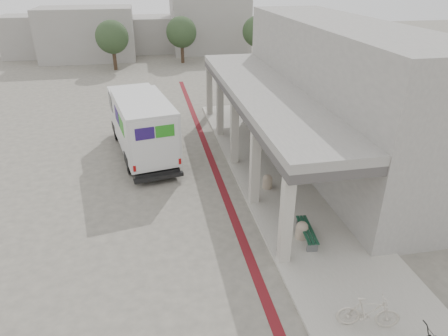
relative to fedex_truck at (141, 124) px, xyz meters
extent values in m
plane|color=#625D54|center=(2.53, -6.70, -1.78)|extent=(120.00, 120.00, 0.00)
cube|color=maroon|center=(3.53, -4.70, -1.77)|extent=(0.35, 40.00, 0.01)
cube|color=#9E9A8D|center=(6.53, -6.70, -1.72)|extent=(4.40, 28.00, 0.12)
cube|color=gray|center=(9.88, -2.20, 1.72)|extent=(4.30, 17.00, 7.00)
cube|color=#484544|center=(6.13, -2.20, 1.72)|extent=(3.40, 16.90, 0.35)
cube|color=gray|center=(6.13, -2.20, 2.07)|extent=(3.40, 16.90, 0.35)
cube|color=#999791|center=(-5.47, 27.30, 0.97)|extent=(10.00, 6.00, 5.50)
cube|color=#999791|center=(1.53, 31.30, 0.22)|extent=(8.00, 6.00, 4.00)
cube|color=#999791|center=(8.53, 29.30, 1.47)|extent=(9.00, 6.00, 6.50)
cube|color=#999791|center=(-11.47, 30.30, 0.47)|extent=(7.00, 5.00, 4.50)
cylinder|color=#38281C|center=(-2.47, 21.30, -0.58)|extent=(0.36, 0.36, 2.40)
sphere|color=#283A21|center=(-2.47, 21.30, 1.42)|extent=(3.20, 3.20, 3.20)
cylinder|color=#38281C|center=(4.53, 23.30, -0.58)|extent=(0.36, 0.36, 2.40)
sphere|color=#283A21|center=(4.53, 23.30, 1.42)|extent=(3.20, 3.20, 3.20)
cylinder|color=#38281C|center=(12.53, 22.30, -0.58)|extent=(0.36, 0.36, 2.40)
sphere|color=#283A21|center=(12.53, 22.30, 1.42)|extent=(3.20, 3.20, 3.20)
cube|color=black|center=(0.01, -0.04, -1.37)|extent=(3.39, 7.45, 0.31)
cube|color=silver|center=(0.17, -0.94, 0.22)|extent=(3.37, 5.69, 2.67)
cube|color=silver|center=(-0.46, 2.54, 0.07)|extent=(2.77, 2.35, 2.36)
cube|color=silver|center=(-0.65, 3.60, -0.80)|extent=(2.33, 1.01, 0.82)
cube|color=black|center=(-0.60, 3.35, 0.64)|extent=(2.31, 0.89, 1.08)
cube|color=black|center=(0.66, -3.67, -1.42)|extent=(2.37, 0.67, 0.18)
cube|color=#251358|center=(-1.17, -0.46, 0.69)|extent=(0.27, 1.42, 0.77)
cube|color=#25871D|center=(-0.90, -1.97, 0.69)|extent=(0.27, 1.42, 0.77)
cube|color=#251358|center=(0.19, -3.68, 0.84)|extent=(0.86, 0.18, 0.56)
cube|color=#25871D|center=(1.10, -3.52, 0.84)|extent=(0.86, 0.18, 0.56)
cylinder|color=black|center=(-1.52, 2.40, -1.31)|extent=(0.45, 0.96, 0.92)
cylinder|color=black|center=(0.60, 2.78, -1.31)|extent=(0.45, 0.96, 0.92)
cylinder|color=black|center=(-0.69, -2.25, -1.31)|extent=(0.45, 0.96, 0.92)
cylinder|color=black|center=(1.43, -1.86, -1.31)|extent=(0.45, 0.96, 0.92)
cube|color=slate|center=(5.79, -10.00, -1.46)|extent=(0.39, 0.12, 0.39)
cube|color=slate|center=(5.96, -8.48, -1.46)|extent=(0.39, 0.12, 0.39)
cube|color=#133B28|center=(5.73, -9.22, -1.25)|extent=(0.31, 1.84, 0.05)
cube|color=#133B28|center=(5.87, -9.24, -1.25)|extent=(0.31, 1.84, 0.05)
cube|color=#133B28|center=(6.02, -9.26, -1.25)|extent=(0.31, 1.84, 0.05)
cylinder|color=tan|center=(5.72, -9.13, -1.43)|extent=(0.46, 0.46, 0.46)
sphere|color=tan|center=(5.72, -9.13, -1.20)|extent=(0.46, 0.46, 0.46)
cylinder|color=tan|center=(5.55, -5.20, -1.43)|extent=(0.44, 0.44, 0.44)
sphere|color=tan|center=(5.55, -5.20, -1.21)|extent=(0.44, 0.44, 0.44)
cube|color=slate|center=(7.53, -3.91, -1.20)|extent=(0.46, 0.58, 0.92)
imported|color=beige|center=(6.00, -13.45, -1.13)|extent=(1.82, 0.97, 1.05)
camera|label=1|loc=(0.47, -20.65, 7.47)|focal=32.00mm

